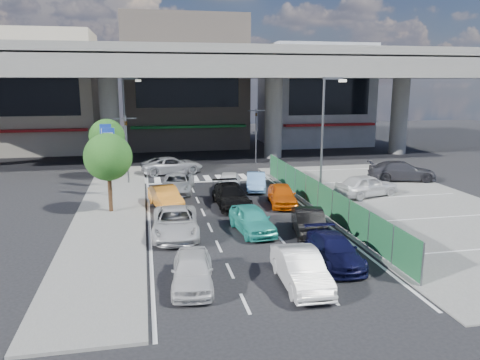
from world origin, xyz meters
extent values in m
plane|color=black|center=(0.00, 0.00, 0.00)|extent=(120.00, 120.00, 0.00)
cube|color=#62625F|center=(11.00, 2.00, 0.03)|extent=(12.00, 28.00, 0.06)
cube|color=#62625F|center=(-7.00, 4.00, 0.06)|extent=(4.00, 30.00, 0.12)
cylinder|color=slate|center=(-8.00, 22.00, 4.00)|extent=(1.80, 1.80, 8.00)
cylinder|color=slate|center=(8.00, 22.00, 4.00)|extent=(1.80, 1.80, 8.00)
cylinder|color=slate|center=(22.00, 22.00, 4.00)|extent=(1.80, 1.80, 8.00)
cube|color=slate|center=(0.00, 22.00, 9.00)|extent=(64.00, 14.00, 2.00)
cube|color=slate|center=(0.00, 15.20, 10.30)|extent=(64.00, 0.40, 0.90)
cube|color=slate|center=(0.00, 28.80, 10.30)|extent=(64.00, 0.40, 0.90)
cube|color=#ABA28A|center=(-16.00, 32.00, 6.50)|extent=(12.00, 10.00, 13.00)
cube|color=maroon|center=(-16.00, 26.90, 2.80)|extent=(10.80, 1.60, 0.25)
cube|color=black|center=(-16.00, 26.98, 7.15)|extent=(9.60, 0.10, 5.85)
cube|color=gray|center=(0.00, 33.00, 7.50)|extent=(14.00, 10.00, 15.00)
cube|color=#166E2B|center=(0.00, 27.90, 2.80)|extent=(12.60, 1.60, 0.25)
cube|color=black|center=(0.00, 27.98, 8.25)|extent=(11.20, 0.10, 6.75)
cube|color=gray|center=(16.00, 32.00, 6.00)|extent=(12.00, 10.00, 12.00)
cube|color=maroon|center=(16.00, 26.90, 2.80)|extent=(10.80, 1.60, 0.25)
cube|color=black|center=(16.00, 26.98, 6.60)|extent=(9.60, 0.10, 5.40)
cylinder|color=#595B60|center=(-6.20, 12.00, 2.60)|extent=(0.14, 0.14, 5.20)
cube|color=#595B60|center=(-6.20, 12.00, 5.00)|extent=(1.60, 0.08, 0.08)
imported|color=black|center=(-6.20, 12.00, 4.70)|extent=(0.26, 1.24, 0.50)
cylinder|color=#595B60|center=(5.50, 19.00, 2.60)|extent=(0.14, 0.14, 5.20)
cube|color=#595B60|center=(5.50, 19.00, 5.00)|extent=(1.60, 0.08, 0.08)
imported|color=black|center=(5.50, 19.00, 4.70)|extent=(0.26, 1.24, 0.50)
cylinder|color=#595B60|center=(7.00, 6.00, 4.00)|extent=(0.16, 0.16, 8.00)
cube|color=#595B60|center=(7.60, 6.00, 7.90)|extent=(1.40, 0.15, 0.15)
cube|color=silver|center=(8.30, 6.00, 7.75)|extent=(0.50, 0.22, 0.18)
cylinder|color=#595B60|center=(-6.50, 18.00, 4.00)|extent=(0.16, 0.16, 8.00)
cube|color=#595B60|center=(-5.90, 18.00, 7.90)|extent=(1.40, 0.15, 0.15)
cube|color=silver|center=(-5.20, 18.00, 7.75)|extent=(0.50, 0.22, 0.18)
cylinder|color=#595B60|center=(-7.20, 8.00, 1.10)|extent=(0.10, 0.10, 2.20)
cube|color=#153296|center=(-7.20, 8.00, 3.20)|extent=(0.80, 0.12, 3.00)
cube|color=white|center=(-7.20, 7.93, 3.20)|extent=(0.60, 0.02, 2.40)
cylinder|color=#595B60|center=(-7.60, 11.00, 1.10)|extent=(0.10, 0.10, 2.20)
cube|color=#153296|center=(-7.60, 11.00, 3.20)|extent=(0.80, 0.12, 3.00)
cube|color=white|center=(-7.60, 10.93, 3.20)|extent=(0.60, 0.02, 2.40)
cylinder|color=#382314|center=(-7.00, 4.00, 1.20)|extent=(0.24, 0.24, 2.40)
sphere|color=#194313|center=(-7.00, 4.00, 3.40)|extent=(2.80, 2.80, 2.80)
cylinder|color=#382314|center=(-7.80, 14.50, 1.20)|extent=(0.24, 0.24, 2.40)
sphere|color=#194313|center=(-7.80, 14.50, 3.40)|extent=(2.80, 2.80, 2.80)
imported|color=silver|center=(-3.27, -7.17, 0.66)|extent=(1.96, 4.01, 1.32)
imported|color=silver|center=(0.81, -7.93, 0.69)|extent=(1.59, 4.23, 1.38)
imported|color=black|center=(2.96, -6.07, 0.61)|extent=(1.85, 4.25, 1.22)
imported|color=beige|center=(-3.50, -0.94, 0.69)|extent=(2.58, 5.09, 1.38)
imported|color=teal|center=(0.44, -1.23, 0.69)|extent=(2.04, 4.20, 1.38)
imported|color=black|center=(3.14, -2.42, 0.68)|extent=(2.25, 4.32, 1.36)
imported|color=orange|center=(-3.73, 4.58, 0.66)|extent=(2.21, 4.20, 1.32)
imported|color=black|center=(0.32, 4.01, 0.69)|extent=(2.01, 4.79, 1.38)
imported|color=#CD5007|center=(3.53, 3.68, 0.67)|extent=(2.13, 4.11, 1.34)
imported|color=#999CA0|center=(-2.73, 8.51, 0.64)|extent=(2.90, 4.93, 1.29)
imported|color=silver|center=(0.90, 8.02, 0.68)|extent=(2.44, 4.25, 1.36)
imported|color=#5383BA|center=(2.90, 8.12, 0.62)|extent=(2.12, 3.95, 1.24)
imported|color=#95979D|center=(-2.67, 15.50, 0.72)|extent=(5.51, 3.33, 1.43)
imported|color=silver|center=(9.71, 4.52, 0.82)|extent=(4.77, 2.86, 1.52)
imported|color=#302F35|center=(14.84, 8.79, 0.81)|extent=(5.54, 3.40, 1.50)
cone|color=red|center=(6.40, 3.18, 0.44)|extent=(0.43, 0.43, 0.76)
camera|label=1|loc=(-4.85, -23.95, 7.76)|focal=35.00mm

